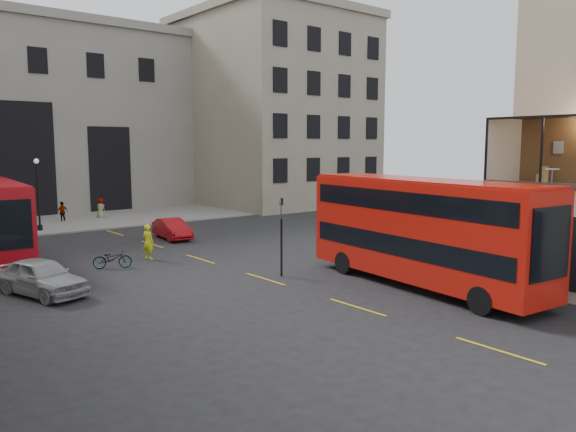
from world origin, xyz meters
TOP-DOWN VIEW (x-y plane):
  - ground at (0.00, 0.00)m, footprint 140.00×140.00m
  - gateway at (-5.00, 47.99)m, footprint 35.00×10.60m
  - building_right at (20.00, 39.97)m, footprint 16.60×18.60m
  - pavement_far at (-6.00, 38.00)m, footprint 40.00×12.00m
  - traffic_light_near at (-1.00, 12.00)m, footprint 0.16×0.20m
  - street_lamp_b at (-6.00, 34.00)m, footprint 0.36×0.36m
  - bus_near at (2.55, 6.47)m, footprint 4.00×12.31m
  - car_a at (-10.99, 15.68)m, footprint 3.14×4.97m
  - car_b at (0.04, 25.16)m, footprint 1.89×4.26m
  - bicycle at (-6.65, 18.88)m, footprint 2.01×1.39m
  - cyclist at (-4.21, 19.82)m, footprint 0.70×0.83m
  - pedestrian_b at (-8.43, 33.56)m, footprint 1.06×1.22m
  - pedestrian_c at (-3.08, 38.13)m, footprint 1.08×0.72m
  - pedestrian_d at (0.22, 38.44)m, footprint 0.86×1.02m
  - cafe_table_far at (6.05, 2.52)m, footprint 0.58×0.58m
  - cafe_chair_d at (7.46, 3.63)m, footprint 0.41×0.41m

SIDE VIEW (x-z plane):
  - ground at x=0.00m, z-range 0.00..0.00m
  - pavement_far at x=-6.00m, z-range 0.00..0.12m
  - bicycle at x=-6.65m, z-range 0.00..1.00m
  - car_b at x=0.04m, z-range 0.00..1.36m
  - car_a at x=-10.99m, z-range 0.00..1.58m
  - pedestrian_b at x=-8.43m, z-range 0.00..1.64m
  - pedestrian_c at x=-3.08m, z-range 0.00..1.71m
  - pedestrian_d at x=0.22m, z-range 0.00..1.77m
  - cyclist at x=-4.21m, z-range 0.00..1.95m
  - street_lamp_b at x=-6.00m, z-range -0.27..5.06m
  - traffic_light_near at x=-1.00m, z-range 0.52..4.32m
  - bus_near at x=2.55m, z-range 0.30..5.12m
  - cafe_chair_d at x=7.46m, z-range 4.45..5.21m
  - cafe_table_far at x=6.05m, z-range 4.72..5.44m
  - gateway at x=-5.00m, z-range 0.39..18.39m
  - building_right at x=20.00m, z-range 0.39..20.39m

